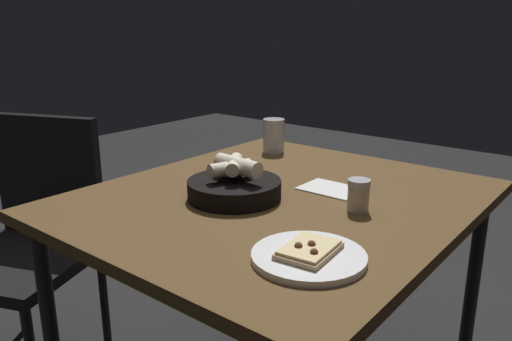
# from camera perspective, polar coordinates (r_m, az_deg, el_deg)

# --- Properties ---
(dining_table) EXTENTS (0.92, 1.05, 0.75)m
(dining_table) POSITION_cam_1_polar(r_m,az_deg,el_deg) (1.37, 2.51, -5.36)
(dining_table) COLOR brown
(dining_table) RESTS_ON ground
(pizza_plate) EXTENTS (0.22, 0.22, 0.04)m
(pizza_plate) POSITION_cam_1_polar(r_m,az_deg,el_deg) (0.99, 5.97, -9.48)
(pizza_plate) COLOR white
(pizza_plate) RESTS_ON dining_table
(bread_basket) EXTENTS (0.24, 0.24, 0.11)m
(bread_basket) POSITION_cam_1_polar(r_m,az_deg,el_deg) (1.31, -2.41, -1.73)
(bread_basket) COLOR black
(bread_basket) RESTS_ON dining_table
(beer_glass) EXTENTS (0.08, 0.08, 0.12)m
(beer_glass) POSITION_cam_1_polar(r_m,az_deg,el_deg) (1.79, 2.00, 3.78)
(beer_glass) COLOR silver
(beer_glass) RESTS_ON dining_table
(pepper_shaker) EXTENTS (0.06, 0.06, 0.08)m
(pepper_shaker) POSITION_cam_1_polar(r_m,az_deg,el_deg) (1.25, 11.47, -2.97)
(pepper_shaker) COLOR #BFB299
(pepper_shaker) RESTS_ON dining_table
(napkin) EXTENTS (0.16, 0.12, 0.00)m
(napkin) POSITION_cam_1_polar(r_m,az_deg,el_deg) (1.40, 8.45, -2.07)
(napkin) COLOR white
(napkin) RESTS_ON dining_table
(chair_near) EXTENTS (0.57, 0.57, 0.88)m
(chair_near) POSITION_cam_1_polar(r_m,az_deg,el_deg) (1.92, -24.01, -6.18)
(chair_near) COLOR black
(chair_near) RESTS_ON ground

